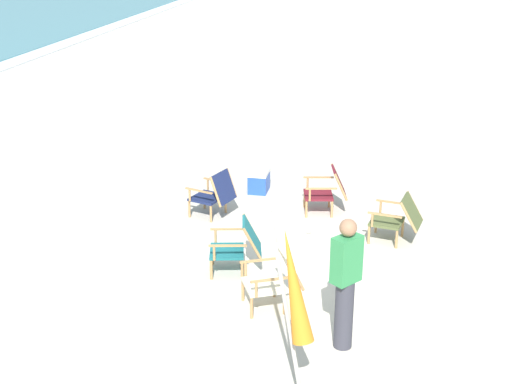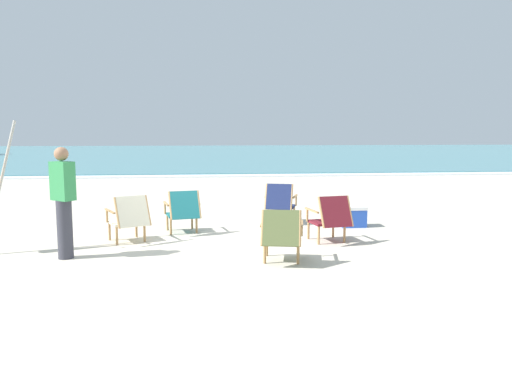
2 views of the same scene
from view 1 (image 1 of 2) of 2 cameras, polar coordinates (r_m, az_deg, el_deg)
ground_plane at (r=10.45m, az=3.21°, el=-5.96°), size 80.00×80.00×0.00m
beach_chair_mid_center at (r=9.24m, az=1.56°, el=-6.76°), size 0.83×0.90×0.80m
beach_chair_far_center at (r=11.25m, az=11.29°, el=-1.98°), size 0.71×0.86×0.78m
beach_chair_front_left at (r=12.00m, az=-3.32°, el=-0.08°), size 0.76×0.83×0.81m
beach_chair_back_right at (r=10.11m, az=-1.43°, el=-4.22°), size 0.72×0.84×0.79m
beach_chair_front_right at (r=12.23m, az=5.77°, el=0.24°), size 0.70×0.82×0.80m
umbrella_furled_orange at (r=7.07m, az=3.03°, el=-7.64°), size 0.56×0.60×2.05m
person_near_chairs at (r=8.27m, az=7.17°, el=-7.24°), size 0.39×0.37×1.63m
cooler_box at (r=13.21m, az=0.24°, el=0.90°), size 0.49×0.35×0.40m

